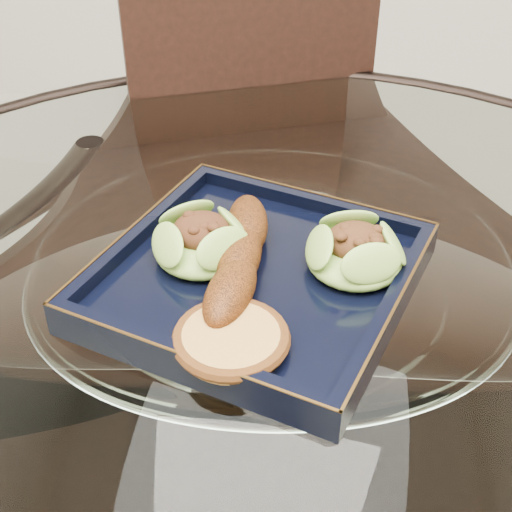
# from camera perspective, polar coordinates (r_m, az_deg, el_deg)

# --- Properties ---
(dining_table) EXTENTS (1.13, 1.13, 0.77)m
(dining_table) POSITION_cam_1_polar(r_m,az_deg,el_deg) (0.78, 1.04, -12.93)
(dining_table) COLOR white
(dining_table) RESTS_ON ground
(dining_chair) EXTENTS (0.52, 0.52, 0.90)m
(dining_chair) POSITION_cam_1_polar(r_m,az_deg,el_deg) (1.13, 1.17, -0.53)
(dining_chair) COLOR black
(dining_chair) RESTS_ON ground
(navy_plate) EXTENTS (0.34, 0.34, 0.02)m
(navy_plate) POSITION_cam_1_polar(r_m,az_deg,el_deg) (0.67, 0.00, -2.07)
(navy_plate) COLOR black
(navy_plate) RESTS_ON dining_table
(lettuce_wrap_left) EXTENTS (0.11, 0.11, 0.03)m
(lettuce_wrap_left) POSITION_cam_1_polar(r_m,az_deg,el_deg) (0.67, -4.32, 0.96)
(lettuce_wrap_left) COLOR olive
(lettuce_wrap_left) RESTS_ON navy_plate
(lettuce_wrap_right) EXTENTS (0.10, 0.10, 0.03)m
(lettuce_wrap_right) POSITION_cam_1_polar(r_m,az_deg,el_deg) (0.66, 7.94, 0.12)
(lettuce_wrap_right) COLOR #5D932A
(lettuce_wrap_right) RESTS_ON navy_plate
(roasted_plantain) EXTENTS (0.05, 0.19, 0.04)m
(roasted_plantain) POSITION_cam_1_polar(r_m,az_deg,el_deg) (0.65, -1.33, 0.01)
(roasted_plantain) COLOR #622B0A
(roasted_plantain) RESTS_ON navy_plate
(crumb_patty) EXTENTS (0.11, 0.11, 0.02)m
(crumb_patty) POSITION_cam_1_polar(r_m,az_deg,el_deg) (0.58, -2.00, -6.77)
(crumb_patty) COLOR gold
(crumb_patty) RESTS_ON navy_plate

